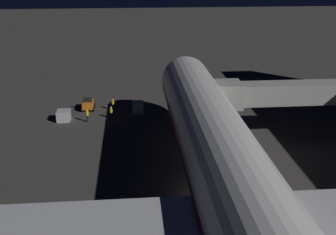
# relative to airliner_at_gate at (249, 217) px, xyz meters

# --- Properties ---
(ground_plane) EXTENTS (320.00, 320.00, 0.00)m
(ground_plane) POSITION_rel_airliner_at_gate_xyz_m (-0.00, -11.98, -5.63)
(ground_plane) COLOR #383533
(airliner_at_gate) EXTENTS (56.12, 69.77, 19.13)m
(airliner_at_gate) POSITION_rel_airliner_at_gate_xyz_m (0.00, 0.00, 0.00)
(airliner_at_gate) COLOR silver
(airliner_at_gate) RESTS_ON ground_plane
(jet_bridge) EXTENTS (21.75, 3.40, 7.28)m
(jet_bridge) POSITION_rel_airliner_at_gate_xyz_m (-11.69, -24.35, 0.12)
(jet_bridge) COLOR #9E9E99
(jet_bridge) RESTS_ON ground_plane
(baggage_tug_lead) EXTENTS (1.86, 2.63, 1.95)m
(baggage_tug_lead) POSITION_rel_airliner_at_gate_xyz_m (13.55, -36.91, -4.85)
(baggage_tug_lead) COLOR orange
(baggage_tug_lead) RESTS_ON ground_plane
(baggage_container_near_belt) EXTENTS (1.60, 1.75, 1.64)m
(baggage_container_near_belt) POSITION_rel_airliner_at_gate_xyz_m (6.32, -34.80, -4.81)
(baggage_container_near_belt) COLOR #B7BABF
(baggage_container_near_belt) RESTS_ON ground_plane
(baggage_container_mid_row) EXTENTS (1.75, 1.88, 1.47)m
(baggage_container_mid_row) POSITION_rel_airliner_at_gate_xyz_m (16.46, -32.60, -4.89)
(baggage_container_mid_row) COLOR #B7BABF
(baggage_container_mid_row) RESTS_ON ground_plane
(ground_crew_near_nose_gear) EXTENTS (0.40, 0.40, 1.82)m
(ground_crew_near_nose_gear) POSITION_rel_airliner_at_gate_xyz_m (13.22, -31.87, -4.63)
(ground_crew_near_nose_gear) COLOR black
(ground_crew_near_nose_gear) RESTS_ON ground_plane
(ground_crew_marshaller_fwd) EXTENTS (0.40, 0.40, 1.78)m
(ground_crew_marshaller_fwd) POSITION_rel_airliner_at_gate_xyz_m (9.94, -36.39, -4.65)
(ground_crew_marshaller_fwd) COLOR black
(ground_crew_marshaller_fwd) RESTS_ON ground_plane
(ground_crew_under_port_wing) EXTENTS (0.40, 0.40, 1.66)m
(ground_crew_under_port_wing) POSITION_rel_airliner_at_gate_xyz_m (10.06, -33.05, -4.72)
(ground_crew_under_port_wing) COLOR black
(ground_crew_under_port_wing) RESTS_ON ground_plane
(traffic_cone_nose_port) EXTENTS (0.36, 0.36, 0.55)m
(traffic_cone_nose_port) POSITION_rel_airliner_at_gate_xyz_m (-2.20, -33.40, -5.36)
(traffic_cone_nose_port) COLOR orange
(traffic_cone_nose_port) RESTS_ON ground_plane
(traffic_cone_nose_starboard) EXTENTS (0.36, 0.36, 0.55)m
(traffic_cone_nose_starboard) POSITION_rel_airliner_at_gate_xyz_m (2.20, -33.40, -5.36)
(traffic_cone_nose_starboard) COLOR orange
(traffic_cone_nose_starboard) RESTS_ON ground_plane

